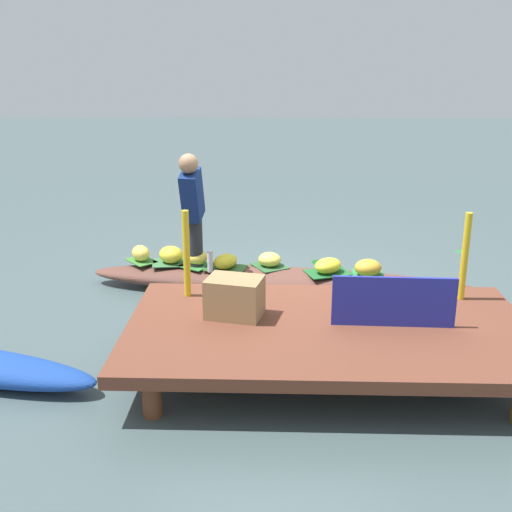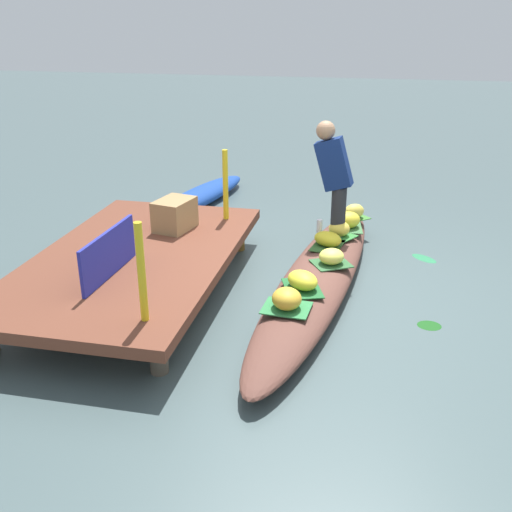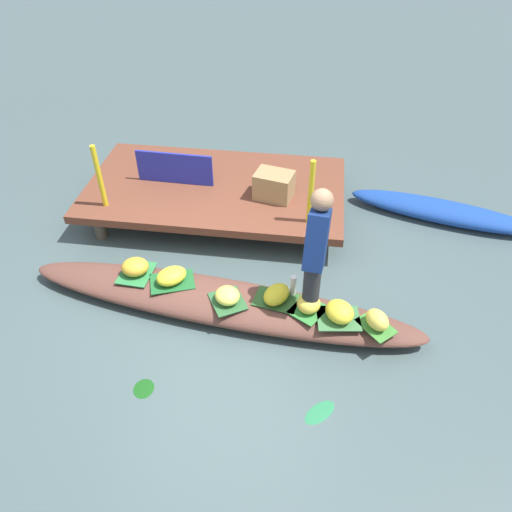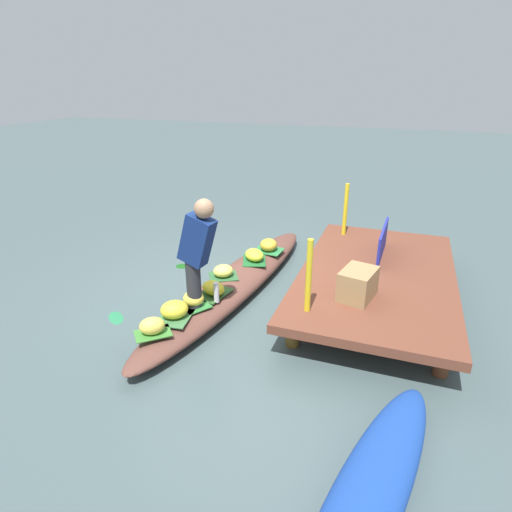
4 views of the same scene
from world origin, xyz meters
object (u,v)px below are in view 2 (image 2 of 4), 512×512
Objects in this scene: produce_crate at (175,215)px; banana_bunch_2 at (328,239)px; banana_bunch_0 at (354,211)px; banana_bunch_6 at (348,220)px; banana_bunch_1 at (331,256)px; banana_bunch_5 at (339,229)px; water_bottle at (319,230)px; banana_bunch_3 at (303,280)px; market_banner at (109,254)px; banana_bunch_4 at (287,299)px; moored_boat at (200,196)px; vendor_boat at (318,279)px; vendor_person at (334,173)px.

banana_bunch_2 is at bearing -82.70° from produce_crate.
banana_bunch_0 is 0.86× the size of banana_bunch_6.
banana_bunch_2 is at bearing 9.90° from banana_bunch_1.
banana_bunch_5 is 0.99× the size of water_bottle.
market_banner reaches higher than banana_bunch_3.
banana_bunch_4 is 0.97× the size of banana_bunch_6.
water_bottle is at bearing -0.35° from banana_bunch_3.
banana_bunch_2 is (-1.90, -1.98, 0.22)m from moored_boat.
banana_bunch_6 is at bearing -65.23° from produce_crate.
banana_bunch_3 reaches higher than banana_bunch_2.
banana_bunch_3 is (-0.51, 0.09, 0.21)m from vendor_boat.
moored_boat is 7.51× the size of banana_bunch_2.
banana_bunch_3 is at bearing 176.70° from vendor_boat.
water_bottle reaches higher than banana_bunch_6.
banana_bunch_6 is at bearing -15.15° from banana_bunch_2.
water_bottle is (-1.75, -1.87, 0.26)m from moored_boat.
banana_bunch_5 is at bearing -72.83° from produce_crate.
produce_crate is at bearing 103.47° from water_bottle.
banana_bunch_0 is at bearing -11.02° from banana_bunch_5.
market_banner reaches higher than water_bottle.
banana_bunch_4 reaches higher than moored_boat.
banana_bunch_5 is 0.79× the size of banana_bunch_6.
produce_crate is (1.25, -0.16, -0.04)m from market_banner.
moored_boat is (2.48, 1.95, -0.01)m from vendor_boat.
water_bottle is at bearing 148.87° from vendor_person.
water_bottle is (-0.80, 0.33, 0.02)m from banana_bunch_0.
vendor_boat is 1.67m from produce_crate.
banana_bunch_0 is (-0.95, -2.20, 0.23)m from moored_boat.
banana_bunch_2 is 1.32× the size of water_bottle.
banana_bunch_3 is 0.72× the size of produce_crate.
banana_bunch_4 is at bearing 176.30° from vendor_boat.
banana_bunch_1 is at bearing -125.19° from moored_boat.
moored_boat is at bearing 27.85° from banana_bunch_4.
banana_bunch_3 is 1.72m from banana_bunch_6.
banana_bunch_6 reaches higher than vendor_boat.
banana_bunch_5 is at bearing -113.56° from moored_boat.
market_banner is (-2.41, 1.98, 0.25)m from banana_bunch_0.
water_bottle is (-0.46, 0.27, 0.02)m from banana_bunch_6.
banana_bunch_2 is at bearing -7.35° from banana_bunch_4.
banana_bunch_4 reaches higher than banana_bunch_5.
vendor_person is 5.33× the size of water_bottle.
produce_crate is (-2.11, -0.38, 0.44)m from moored_boat.
banana_bunch_4 is 1.93m from vendor_person.
vendor_person is at bearing -71.36° from produce_crate.
water_bottle reaches higher than banana_bunch_3.
banana_bunch_3 is at bearing -10.60° from banana_bunch_4.
banana_bunch_0 is 1.07× the size of water_bottle.
produce_crate is at bearing 81.04° from banana_bunch_1.
banana_bunch_3 is 1.09× the size of banana_bunch_6.
vendor_boat is 0.61m from banana_bunch_2.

